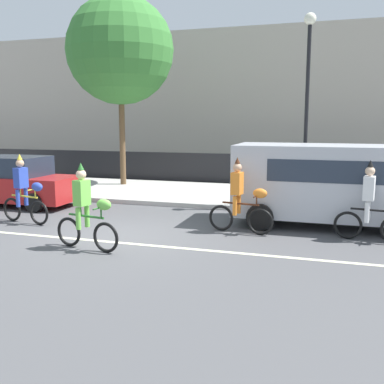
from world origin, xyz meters
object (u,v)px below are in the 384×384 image
Objects in this scene: parade_cyclist_zebra at (373,206)px; parked_van_silver at (333,179)px; parade_cyclist_cobalt at (25,193)px; parade_cyclist_orange at (241,200)px; parade_cyclist_lime at (86,212)px; parked_car_red at (16,182)px; street_lamp_post at (308,82)px.

parked_van_silver is (-0.90, 1.33, 0.44)m from parade_cyclist_zebra.
parade_cyclist_orange is (5.91, 0.68, 0.00)m from parade_cyclist_cobalt.
parade_cyclist_lime is 1.00× the size of parade_cyclist_zebra.
parade_cyclist_lime is 6.39m from parked_car_red.
street_lamp_post is (7.23, 4.22, 3.15)m from parade_cyclist_cobalt.
parked_car_red is (-11.03, 1.42, -0.06)m from parade_cyclist_zebra.
street_lamp_post reaches higher than parade_cyclist_cobalt.
parade_cyclist_orange is 4.92m from street_lamp_post.
parade_cyclist_lime is at bearing -31.10° from parade_cyclist_cobalt.
parade_cyclist_orange reaches higher than parked_car_red.
parked_car_red is at bearing 132.57° from parade_cyclist_cobalt.
parade_cyclist_lime is 6.56m from parade_cyclist_zebra.
parade_cyclist_lime reaches higher than parked_car_red.
parade_cyclist_zebra is at bearing 1.84° from parade_cyclist_orange.
parade_cyclist_cobalt is 0.33× the size of street_lamp_post.
parade_cyclist_cobalt is at bearing -173.48° from parade_cyclist_orange.
parked_car_red is at bearing 172.66° from parade_cyclist_zebra.
parade_cyclist_cobalt is at bearing 148.90° from parade_cyclist_lime.
street_lamp_post is at bearing 69.64° from parade_cyclist_orange.
parked_van_silver reaches higher than parade_cyclist_lime.
parade_cyclist_orange is at bearing -110.36° from street_lamp_post.
street_lamp_post reaches higher than parade_cyclist_zebra.
parked_van_silver is at bearing 37.25° from parade_cyclist_lime.
parked_van_silver reaches higher than parade_cyclist_zebra.
parked_van_silver is at bearing 33.03° from parade_cyclist_orange.
street_lamp_post is (1.31, 3.54, 3.15)m from parade_cyclist_orange.
street_lamp_post is at bearing 30.27° from parade_cyclist_cobalt.
parade_cyclist_lime and parade_cyclist_zebra have the same top height.
parked_van_silver is 3.55m from street_lamp_post.
parked_van_silver reaches higher than parade_cyclist_orange.
parade_cyclist_cobalt is 0.38× the size of parked_van_silver.
parade_cyclist_orange is 3.10m from parade_cyclist_zebra.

